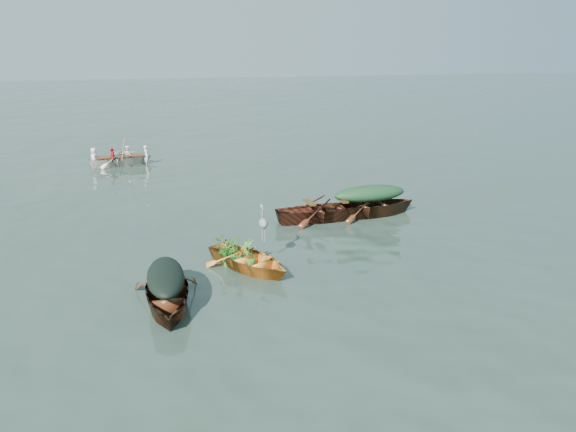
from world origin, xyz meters
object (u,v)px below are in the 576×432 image
object	(u,v)px
green_tarp_boat	(369,216)
rowed_boat	(121,165)
heron	(263,229)
dark_covered_boat	(167,304)
yellow_dinghy	(249,269)
open_wooden_boat	(325,220)

from	to	relation	value
green_tarp_boat	rowed_boat	xyz separation A→B (m)	(-8.14, 9.39, 0.00)
green_tarp_boat	heron	size ratio (longest dim) A/B	4.67
rowed_boat	heron	xyz separation A→B (m)	(4.19, -12.48, 0.88)
dark_covered_boat	yellow_dinghy	bearing A→B (deg)	37.01
open_wooden_boat	heron	bearing A→B (deg)	136.29
open_wooden_boat	rowed_boat	distance (m)	11.61
yellow_dinghy	rowed_boat	world-z (taller)	rowed_boat
rowed_boat	dark_covered_boat	bearing A→B (deg)	177.69
dark_covered_boat	green_tarp_boat	distance (m)	8.07
yellow_dinghy	rowed_boat	distance (m)	13.36
rowed_boat	heron	world-z (taller)	heron
dark_covered_boat	rowed_boat	world-z (taller)	dark_covered_boat
open_wooden_boat	heron	size ratio (longest dim) A/B	4.70
green_tarp_boat	yellow_dinghy	bearing A→B (deg)	123.07
green_tarp_boat	heron	xyz separation A→B (m)	(-3.95, -3.09, 0.88)
green_tarp_boat	dark_covered_boat	bearing A→B (deg)	122.92
green_tarp_boat	heron	bearing A→B (deg)	123.01
green_tarp_boat	rowed_boat	size ratio (longest dim) A/B	1.15
dark_covered_boat	rowed_boat	bearing A→B (deg)	96.37
yellow_dinghy	rowed_boat	bearing A→B (deg)	72.83
yellow_dinghy	open_wooden_boat	bearing A→B (deg)	15.33
dark_covered_boat	green_tarp_boat	xyz separation A→B (m)	(6.36, 4.97, 0.00)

